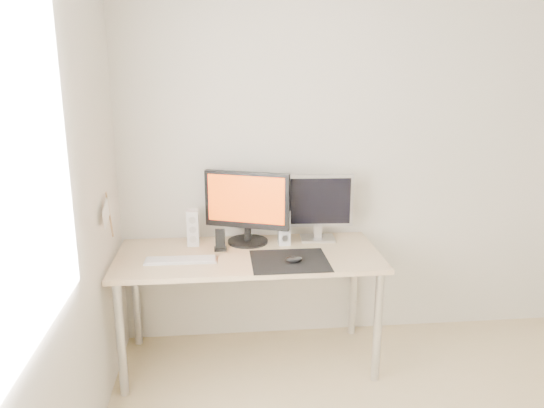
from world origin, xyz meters
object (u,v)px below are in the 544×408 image
mouse (294,259)px  phone_dock (220,244)px  keyboard (181,260)px  main_monitor (247,205)px  second_monitor (318,204)px  desk (249,265)px  speaker_right (284,227)px  speaker_left (193,228)px

mouse → phone_dock: (-0.42, 0.26, 0.02)m
keyboard → main_monitor: bearing=35.3°
mouse → keyboard: (-0.65, 0.09, -0.01)m
second_monitor → phone_dock: (-0.64, -0.14, -0.20)m
desk → keyboard: bearing=-167.2°
second_monitor → keyboard: bearing=-160.2°
second_monitor → speaker_right: bearing=-163.2°
mouse → second_monitor: second_monitor is taller
second_monitor → keyboard: size_ratio=1.07×
main_monitor → keyboard: size_ratio=1.26×
desk → speaker_right: 0.34m
mouse → phone_dock: phone_dock is taller
speaker_left → speaker_right: 0.58m
speaker_right → phone_dock: bearing=-169.7°
desk → speaker_left: 0.44m
desk → speaker_left: speaker_left is taller
speaker_left → speaker_right: bearing=-4.1°
second_monitor → speaker_left: size_ratio=1.97×
second_monitor → speaker_left: second_monitor is taller
main_monitor → speaker_right: (0.23, -0.05, -0.14)m
phone_dock → desk: bearing=-24.6°
desk → main_monitor: 0.39m
second_monitor → keyboard: 0.95m
main_monitor → second_monitor: size_ratio=1.17×
speaker_right → keyboard: (-0.64, -0.24, -0.11)m
speaker_right → desk: bearing=-147.3°
speaker_right → phone_dock: (-0.41, -0.07, -0.07)m
phone_dock → speaker_left: bearing=145.9°
speaker_left → phone_dock: size_ratio=1.67×
speaker_left → phone_dock: (0.17, -0.12, -0.07)m
main_monitor → speaker_left: bearing=-179.4°
speaker_left → desk: bearing=-29.6°
speaker_left → main_monitor: bearing=0.6°
second_monitor → mouse: bearing=-118.1°
main_monitor → phone_dock: bearing=-145.6°
speaker_left → second_monitor: bearing=2.0°
speaker_left → keyboard: 0.31m
desk → keyboard: size_ratio=3.79×
main_monitor → phone_dock: size_ratio=3.87×
keyboard → phone_dock: bearing=36.0°
speaker_left → mouse: bearing=-32.4°
main_monitor → keyboard: main_monitor is taller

